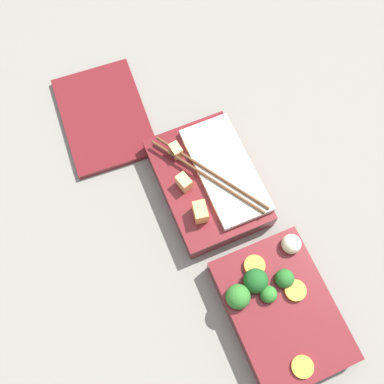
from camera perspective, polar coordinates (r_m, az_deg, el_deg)
ground_plane at (r=0.76m, az=6.10°, el=-7.07°), size 3.00×3.00×0.00m
bento_tray_vegetable at (r=0.73m, az=10.93°, el=-14.13°), size 0.22×0.15×0.07m
bento_tray_rice at (r=0.77m, az=2.18°, el=1.41°), size 0.22×0.15×0.07m
bento_lid at (r=0.86m, az=-11.09°, el=9.41°), size 0.22×0.16×0.01m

